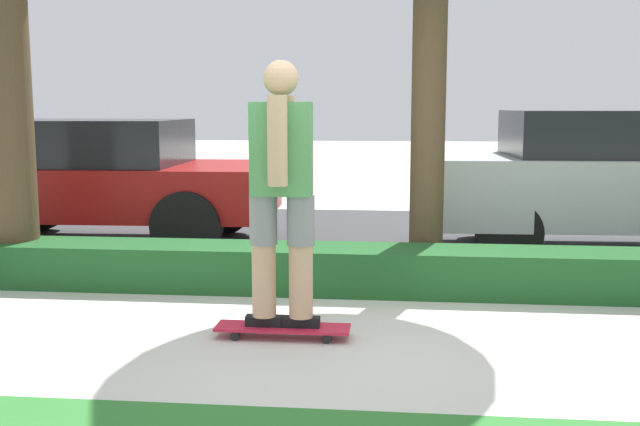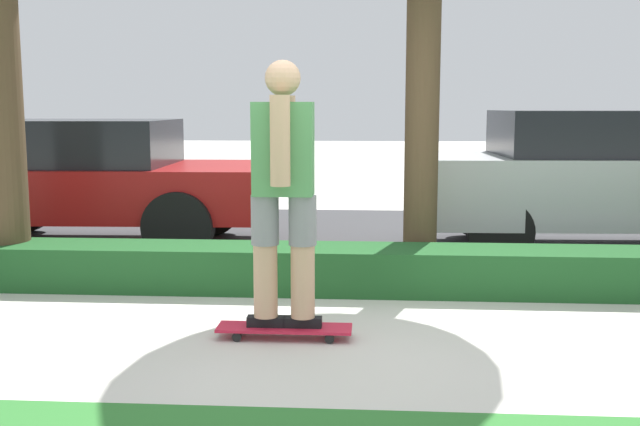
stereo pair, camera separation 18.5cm
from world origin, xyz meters
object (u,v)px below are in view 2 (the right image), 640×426
Objects in this scene: skateboard at (284,329)px; skater_person at (283,187)px; parked_car_middle at (602,178)px; parked_car_front at (88,179)px.

skater_person reaches higher than skateboard.
skateboard is 4.69m from parked_car_middle.
parked_car_middle is at bearing -1.03° from parked_car_front.
skateboard is 0.23× the size of parked_car_front.
skater_person is 4.25m from parked_car_front.
skater_person is 0.45× the size of parked_car_front.
skateboard is 0.23× the size of parked_car_middle.
parked_car_front is at bearing 179.01° from parked_car_middle.
parked_car_front is at bearing 128.42° from skateboard.
skateboard is at bearing -53.52° from parked_car_front.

